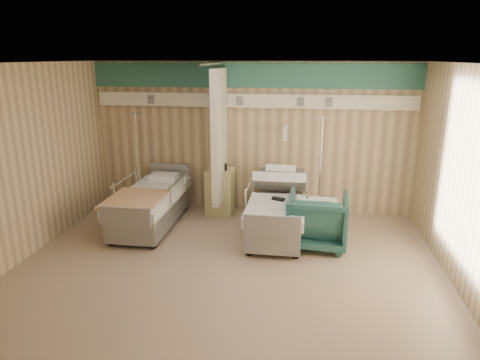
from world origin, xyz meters
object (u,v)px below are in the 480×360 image
Objects in this scene: iv_stand_left at (140,191)px; bed_right at (277,216)px; visitor_armchair at (317,220)px; bedside_cabinet at (220,190)px; bed_left at (151,209)px; iv_stand_right at (318,200)px.

bed_right is at bearing -15.33° from iv_stand_left.
bedside_cabinet is at bearing -31.73° from visitor_armchair.
bed_left is 2.87m from visitor_armchair.
iv_stand_left is (-1.53, -0.17, -0.04)m from bedside_cabinet.
iv_stand_left reaches higher than iv_stand_right.
iv_stand_right is (0.04, 1.09, -0.03)m from visitor_armchair.
iv_stand_right is at bearing -0.02° from iv_stand_left.
visitor_armchair is at bearing -28.65° from bed_right.
bed_right is 1.14× the size of iv_stand_left.
bed_left is at bearing -3.94° from visitor_armchair.
iv_stand_left is at bearing 123.15° from bed_left.
bed_right is at bearing 0.00° from bed_left.
bedside_cabinet is 0.45× the size of iv_stand_right.
iv_stand_right is 1.00× the size of iv_stand_left.
iv_stand_right reaches higher than bed_right.
bedside_cabinet is (-1.15, 0.90, 0.11)m from bed_right.
bedside_cabinet reaches higher than bed_left.
visitor_armchair is 0.49× the size of iv_stand_left.
visitor_armchair is (0.65, -0.36, 0.11)m from bed_right.
visitor_armchair is at bearing -18.12° from iv_stand_left.
iv_stand_left reaches higher than bed_right.
bedside_cabinet is 2.19m from visitor_armchair.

